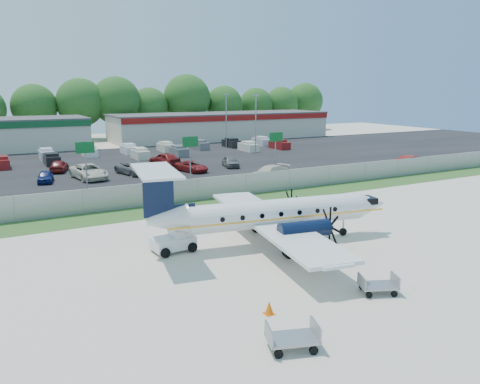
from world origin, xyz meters
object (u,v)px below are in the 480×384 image
aircraft (272,213)px  pushback_tug (175,241)px  baggage_cart_near (378,285)px  baggage_cart_far (292,338)px

aircraft → pushback_tug: 6.40m
pushback_tug → baggage_cart_near: size_ratio=1.29×
pushback_tug → baggage_cart_near: bearing=-58.3°
aircraft → baggage_cart_far: 12.75m
aircraft → baggage_cart_far: bearing=-118.6°
aircraft → baggage_cart_near: size_ratio=8.36×
baggage_cart_near → baggage_cart_far: 6.93m
aircraft → baggage_cart_near: 9.09m
aircraft → pushback_tug: bearing=164.6°
aircraft → baggage_cart_near: (0.53, -8.93, -1.60)m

